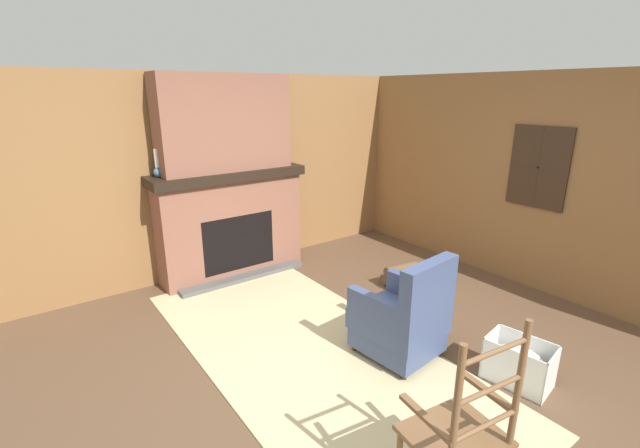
# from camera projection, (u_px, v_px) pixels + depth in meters

# --- Properties ---
(ground_plane) EXTENTS (14.00, 14.00, 0.00)m
(ground_plane) POSITION_uv_depth(u_px,v_px,m) (359.00, 366.00, 3.58)
(ground_plane) COLOR brown
(wood_panel_wall_left) EXTENTS (0.06, 5.84, 2.41)m
(wood_panel_wall_left) POSITION_uv_depth(u_px,v_px,m) (219.00, 175.00, 5.26)
(wood_panel_wall_left) COLOR olive
(wood_panel_wall_left) RESTS_ON ground
(wood_panel_wall_back) EXTENTS (5.84, 0.09, 2.41)m
(wood_panel_wall_back) POSITION_uv_depth(u_px,v_px,m) (542.00, 185.00, 4.72)
(wood_panel_wall_back) COLOR olive
(wood_panel_wall_back) RESTS_ON ground
(fireplace_hearth) EXTENTS (0.64, 1.85, 1.31)m
(fireplace_hearth) POSITION_uv_depth(u_px,v_px,m) (231.00, 224.00, 5.23)
(fireplace_hearth) COLOR brown
(fireplace_hearth) RESTS_ON ground
(chimney_breast) EXTENTS (0.38, 1.54, 1.09)m
(chimney_breast) POSITION_uv_depth(u_px,v_px,m) (224.00, 123.00, 4.88)
(chimney_breast) COLOR brown
(chimney_breast) RESTS_ON fireplace_hearth
(area_rug) EXTENTS (3.74, 1.73, 0.01)m
(area_rug) POSITION_uv_depth(u_px,v_px,m) (310.00, 351.00, 3.78)
(area_rug) COLOR #C6B789
(area_rug) RESTS_ON ground
(armchair) EXTENTS (0.72, 0.67, 0.94)m
(armchair) POSITION_uv_depth(u_px,v_px,m) (403.00, 320.00, 3.62)
(armchair) COLOR #3D4C75
(armchair) RESTS_ON ground
(rocking_chair) EXTENTS (0.86, 0.57, 1.17)m
(rocking_chair) POSITION_uv_depth(u_px,v_px,m) (459.00, 444.00, 2.27)
(rocking_chair) COLOR brown
(rocking_chair) RESTS_ON ground
(firewood_stack) EXTENTS (0.46, 0.48, 0.25)m
(firewood_stack) POSITION_uv_depth(u_px,v_px,m) (405.00, 277.00, 5.01)
(firewood_stack) COLOR brown
(firewood_stack) RESTS_ON ground
(laundry_basket) EXTENTS (0.52, 0.39, 0.36)m
(laundry_basket) POSITION_uv_depth(u_px,v_px,m) (519.00, 362.00, 3.33)
(laundry_basket) COLOR white
(laundry_basket) RESTS_ON ground
(oil_lamp_vase) EXTENTS (0.10, 0.10, 0.31)m
(oil_lamp_vase) POSITION_uv_depth(u_px,v_px,m) (158.00, 167.00, 4.60)
(oil_lamp_vase) COLOR #47708E
(oil_lamp_vase) RESTS_ON fireplace_hearth
(storage_case) EXTENTS (0.14, 0.22, 0.13)m
(storage_case) POSITION_uv_depth(u_px,v_px,m) (252.00, 162.00, 5.26)
(storage_case) COLOR brown
(storage_case) RESTS_ON fireplace_hearth
(decorative_plate_on_mantel) EXTENTS (0.08, 0.30, 0.29)m
(decorative_plate_on_mantel) POSITION_uv_depth(u_px,v_px,m) (220.00, 158.00, 5.02)
(decorative_plate_on_mantel) COLOR gold
(decorative_plate_on_mantel) RESTS_ON fireplace_hearth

